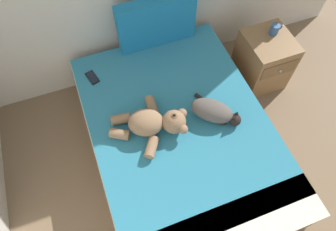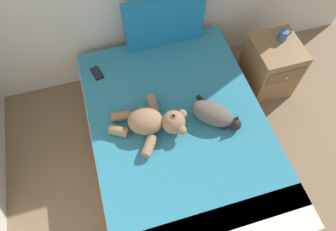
{
  "view_description": "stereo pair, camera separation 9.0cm",
  "coord_description": "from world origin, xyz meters",
  "px_view_note": "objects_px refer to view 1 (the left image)",
  "views": [
    {
      "loc": [
        1.04,
        2.37,
        2.56
      ],
      "look_at": [
        1.45,
        3.48,
        0.55
      ],
      "focal_mm": 32.3,
      "sensor_mm": 36.0,
      "label": 1
    },
    {
      "loc": [
        1.12,
        2.34,
        2.56
      ],
      "look_at": [
        1.45,
        3.48,
        0.55
      ],
      "focal_mm": 32.3,
      "sensor_mm": 36.0,
      "label": 2
    }
  ],
  "objects_px": {
    "teddy_bear": "(154,123)",
    "mug": "(275,29)",
    "bed": "(179,139)",
    "cat": "(214,112)",
    "patterned_cushion": "(156,22)",
    "cell_phone": "(92,77)",
    "nightstand": "(263,60)"
  },
  "relations": [
    {
      "from": "bed",
      "to": "patterned_cushion",
      "type": "distance_m",
      "value": 1.04
    },
    {
      "from": "mug",
      "to": "bed",
      "type": "bearing_deg",
      "value": -153.94
    },
    {
      "from": "teddy_bear",
      "to": "nightstand",
      "type": "xyz_separation_m",
      "value": [
        1.28,
        0.44,
        -0.28
      ]
    },
    {
      "from": "bed",
      "to": "nightstand",
      "type": "bearing_deg",
      "value": 24.3
    },
    {
      "from": "patterned_cushion",
      "to": "cell_phone",
      "type": "xyz_separation_m",
      "value": [
        -0.67,
        -0.21,
        -0.22
      ]
    },
    {
      "from": "cell_phone",
      "to": "nightstand",
      "type": "distance_m",
      "value": 1.65
    },
    {
      "from": "bed",
      "to": "cat",
      "type": "bearing_deg",
      "value": -3.21
    },
    {
      "from": "patterned_cushion",
      "to": "mug",
      "type": "distance_m",
      "value": 1.08
    },
    {
      "from": "cell_phone",
      "to": "nightstand",
      "type": "bearing_deg",
      "value": -7.56
    },
    {
      "from": "patterned_cushion",
      "to": "mug",
      "type": "height_order",
      "value": "patterned_cushion"
    },
    {
      "from": "cat",
      "to": "teddy_bear",
      "type": "distance_m",
      "value": 0.48
    },
    {
      "from": "nightstand",
      "to": "cat",
      "type": "bearing_deg",
      "value": -148.03
    },
    {
      "from": "cell_phone",
      "to": "mug",
      "type": "relative_size",
      "value": 1.35
    },
    {
      "from": "bed",
      "to": "patterned_cushion",
      "type": "height_order",
      "value": "patterned_cushion"
    },
    {
      "from": "patterned_cushion",
      "to": "nightstand",
      "type": "xyz_separation_m",
      "value": [
        0.95,
        -0.43,
        -0.42
      ]
    },
    {
      "from": "patterned_cushion",
      "to": "teddy_bear",
      "type": "distance_m",
      "value": 0.94
    },
    {
      "from": "patterned_cushion",
      "to": "cat",
      "type": "relative_size",
      "value": 1.69
    },
    {
      "from": "mug",
      "to": "cat",
      "type": "bearing_deg",
      "value": -146.51
    },
    {
      "from": "patterned_cushion",
      "to": "cell_phone",
      "type": "height_order",
      "value": "patterned_cushion"
    },
    {
      "from": "cat",
      "to": "cell_phone",
      "type": "relative_size",
      "value": 2.56
    },
    {
      "from": "patterned_cushion",
      "to": "mug",
      "type": "bearing_deg",
      "value": -19.62
    },
    {
      "from": "patterned_cushion",
      "to": "cat",
      "type": "height_order",
      "value": "patterned_cushion"
    },
    {
      "from": "cat",
      "to": "mug",
      "type": "distance_m",
      "value": 1.04
    },
    {
      "from": "patterned_cushion",
      "to": "cell_phone",
      "type": "relative_size",
      "value": 4.32
    },
    {
      "from": "patterned_cushion",
      "to": "mug",
      "type": "xyz_separation_m",
      "value": [
        1.01,
        -0.36,
        -0.1
      ]
    },
    {
      "from": "cat",
      "to": "nightstand",
      "type": "xyz_separation_m",
      "value": [
        0.81,
        0.5,
        -0.27
      ]
    },
    {
      "from": "nightstand",
      "to": "mug",
      "type": "relative_size",
      "value": 4.65
    },
    {
      "from": "teddy_bear",
      "to": "nightstand",
      "type": "relative_size",
      "value": 1.11
    },
    {
      "from": "bed",
      "to": "teddy_bear",
      "type": "distance_m",
      "value": 0.38
    },
    {
      "from": "patterned_cushion",
      "to": "cat",
      "type": "xyz_separation_m",
      "value": [
        0.14,
        -0.93,
        -0.16
      ]
    },
    {
      "from": "teddy_bear",
      "to": "mug",
      "type": "xyz_separation_m",
      "value": [
        1.34,
        0.51,
        0.05
      ]
    },
    {
      "from": "cat",
      "to": "teddy_bear",
      "type": "height_order",
      "value": "teddy_bear"
    }
  ]
}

